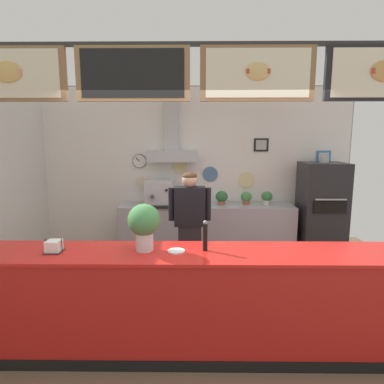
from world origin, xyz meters
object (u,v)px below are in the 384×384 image
Objects in this scene: condiment_plate at (176,251)px; pepper_grinder at (205,236)px; shop_worker at (190,226)px; potted_oregano at (246,198)px; basil_vase at (144,224)px; napkin_holder at (54,247)px; espresso_machine at (160,193)px; potted_sage at (267,197)px; potted_thyme at (222,197)px; pizza_oven at (321,210)px.

pepper_grinder reaches higher than condiment_plate.
potted_oregano is at bearing -126.50° from shop_worker.
basil_vase reaches higher than condiment_plate.
napkin_holder is (-1.24, -1.39, 0.18)m from shop_worker.
shop_worker is 1.45m from basil_vase.
shop_worker is 1.38m from condiment_plate.
espresso_machine is 3.44× the size of condiment_plate.
potted_thyme is at bearing 178.70° from potted_sage.
basil_vase is at bearing -179.94° from pepper_grinder.
condiment_plate is (-2.35, -2.60, 0.19)m from pizza_oven.
potted_sage is 3.75m from napkin_holder.
pizza_oven is at bearing 44.03° from basil_vase.
pepper_grinder is at bearing -97.81° from potted_thyme.
pepper_grinder is at bearing 7.12° from condiment_plate.
basil_vase is at bearing -86.81° from espresso_machine.
pizza_oven is 3.91× the size of basil_vase.
condiment_plate is at bearing 84.29° from shop_worker.
basil_vase is (-0.57, -0.00, 0.11)m from pepper_grinder.
pizza_oven is 10.99× the size of napkin_holder.
potted_sage is 1.52× the size of napkin_holder.
pizza_oven is 7.25× the size of potted_sage.
shop_worker is 7.15× the size of potted_oregano.
basil_vase is (-0.40, -1.34, 0.39)m from shop_worker.
pizza_oven is 10.66× the size of condiment_plate.
shop_worker is (-2.25, -1.23, 0.05)m from pizza_oven.
potted_oregano reaches higher than condiment_plate.
pepper_grinder is at bearing 95.75° from shop_worker.
potted_thyme is 0.54× the size of basil_vase.
basil_vase is (-0.94, -2.69, 0.23)m from potted_thyme.
shop_worker reaches higher than potted_thyme.
potted_sage reaches higher than condiment_plate.
espresso_machine is 2.74m from condiment_plate.
potted_thyme is 1.48× the size of condiment_plate.
potted_thyme is at bearing -175.29° from potted_oregano.
pizza_oven is at bearing 50.95° from pepper_grinder.
basil_vase reaches higher than napkin_holder.
shop_worker is at bearing 73.19° from basil_vase.
pepper_grinder is 0.58m from basil_vase.
pepper_grinder reaches higher than potted_oregano.
shop_worker is 6.70× the size of potted_sage.
condiment_plate is at bearing -103.21° from potted_thyme.
shop_worker is at bearing -111.66° from potted_thyme.
potted_thyme is at bearing -113.13° from shop_worker.
espresso_machine is at bearing 105.12° from pepper_grinder.
potted_sage is at bearing 46.70° from napkin_holder.
basil_vase reaches higher than espresso_machine.
condiment_plate is at bearing 1.17° from napkin_holder.
condiment_plate is at bearing -132.15° from pizza_oven.
pizza_oven reaches higher than potted_sage.
basil_vase is at bearing -116.82° from potted_oregano.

